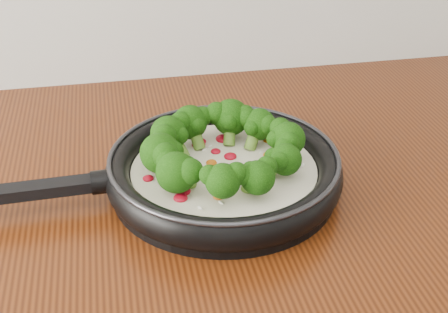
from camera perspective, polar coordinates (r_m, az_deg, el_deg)
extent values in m
cylinder|color=black|center=(0.83, 0.00, -2.64)|extent=(0.31, 0.31, 0.01)
torus|color=black|center=(0.81, 0.00, -1.27)|extent=(0.33, 0.33, 0.03)
torus|color=#2D2D33|center=(0.80, 0.00, 0.02)|extent=(0.32, 0.32, 0.01)
cube|color=black|center=(0.80, -17.16, -3.00)|extent=(0.18, 0.03, 0.02)
cylinder|color=black|center=(0.80, -11.29, -2.33)|extent=(0.03, 0.03, 0.03)
cylinder|color=silver|center=(0.82, 0.00, -1.67)|extent=(0.26, 0.26, 0.02)
ellipsoid|color=#AD081B|center=(0.88, -0.10, 1.66)|extent=(0.03, 0.03, 0.01)
ellipsoid|color=#AD081B|center=(0.86, -4.79, 0.96)|extent=(0.02, 0.02, 0.01)
ellipsoid|color=#B6530B|center=(0.83, 5.23, -0.33)|extent=(0.02, 0.02, 0.01)
ellipsoid|color=#AD081B|center=(0.80, -0.04, -1.37)|extent=(0.03, 0.03, 0.01)
ellipsoid|color=#AD081B|center=(0.76, -3.84, -3.27)|extent=(0.02, 0.02, 0.01)
ellipsoid|color=#B6530B|center=(0.82, -1.18, -0.60)|extent=(0.02, 0.02, 0.01)
ellipsoid|color=#AD081B|center=(0.85, -0.78, 0.48)|extent=(0.02, 0.02, 0.01)
ellipsoid|color=#AD081B|center=(0.80, 3.79, -1.60)|extent=(0.02, 0.02, 0.01)
ellipsoid|color=#B6530B|center=(0.84, 4.23, 0.14)|extent=(0.02, 0.02, 0.01)
ellipsoid|color=#AD081B|center=(0.78, 2.97, -2.33)|extent=(0.03, 0.03, 0.01)
ellipsoid|color=#AD081B|center=(0.75, -4.09, -3.90)|extent=(0.03, 0.03, 0.01)
ellipsoid|color=#B6530B|center=(0.75, -0.49, -3.74)|extent=(0.02, 0.02, 0.01)
ellipsoid|color=#AD081B|center=(0.79, -7.11, -2.05)|extent=(0.02, 0.02, 0.01)
ellipsoid|color=#AD081B|center=(0.86, -2.39, 1.14)|extent=(0.03, 0.03, 0.01)
ellipsoid|color=#B6530B|center=(0.88, 4.14, 1.55)|extent=(0.02, 0.02, 0.01)
ellipsoid|color=#AD081B|center=(0.87, -2.19, 1.41)|extent=(0.02, 0.02, 0.01)
ellipsoid|color=#AD081B|center=(0.83, 0.60, 0.00)|extent=(0.03, 0.03, 0.01)
ellipsoid|color=#B6530B|center=(0.79, 1.50, -1.89)|extent=(0.02, 0.02, 0.01)
ellipsoid|color=white|center=(0.80, -5.97, -1.76)|extent=(0.01, 0.01, 0.00)
ellipsoid|color=white|center=(0.86, -2.38, 0.75)|extent=(0.01, 0.01, 0.00)
ellipsoid|color=white|center=(0.73, -2.26, -4.84)|extent=(0.01, 0.01, 0.00)
ellipsoid|color=white|center=(0.82, 2.69, -0.79)|extent=(0.01, 0.01, 0.00)
ellipsoid|color=white|center=(0.82, -0.72, -0.50)|extent=(0.01, 0.01, 0.00)
ellipsoid|color=white|center=(0.81, 6.67, -1.15)|extent=(0.01, 0.01, 0.00)
ellipsoid|color=white|center=(0.86, -1.29, 0.97)|extent=(0.01, 0.01, 0.00)
ellipsoid|color=white|center=(0.85, 3.45, 0.37)|extent=(0.01, 0.01, 0.00)
ellipsoid|color=white|center=(0.78, -5.25, -2.74)|extent=(0.01, 0.01, 0.00)
ellipsoid|color=white|center=(0.82, 0.88, -0.57)|extent=(0.01, 0.01, 0.00)
ellipsoid|color=white|center=(0.80, 0.73, -1.20)|extent=(0.01, 0.01, 0.00)
ellipsoid|color=white|center=(0.82, -2.48, -0.61)|extent=(0.01, 0.01, 0.00)
ellipsoid|color=white|center=(0.84, 7.01, -0.19)|extent=(0.01, 0.01, 0.00)
ellipsoid|color=white|center=(0.80, -6.31, -2.03)|extent=(0.01, 0.01, 0.00)
ellipsoid|color=white|center=(0.82, -2.95, -0.68)|extent=(0.01, 0.01, 0.00)
ellipsoid|color=white|center=(0.83, 3.57, -0.36)|extent=(0.01, 0.01, 0.00)
ellipsoid|color=white|center=(0.82, 7.38, -0.80)|extent=(0.01, 0.01, 0.00)
ellipsoid|color=white|center=(0.74, -0.27, -4.36)|extent=(0.01, 0.01, 0.00)
ellipsoid|color=white|center=(0.82, -0.68, -0.56)|extent=(0.01, 0.01, 0.00)
ellipsoid|color=white|center=(0.80, -0.13, -1.58)|extent=(0.01, 0.01, 0.00)
ellipsoid|color=white|center=(0.82, -0.49, -0.56)|extent=(0.01, 0.01, 0.00)
ellipsoid|color=white|center=(0.81, -0.45, -1.03)|extent=(0.01, 0.01, 0.00)
ellipsoid|color=white|center=(0.85, -3.68, 0.76)|extent=(0.01, 0.01, 0.00)
ellipsoid|color=white|center=(0.85, -1.82, 0.64)|extent=(0.01, 0.01, 0.00)
cylinder|color=olive|center=(0.82, 4.78, 0.34)|extent=(0.03, 0.02, 0.04)
sphere|color=black|center=(0.81, 6.00, 1.62)|extent=(0.05, 0.05, 0.05)
sphere|color=black|center=(0.82, 5.30, 2.64)|extent=(0.03, 0.03, 0.03)
sphere|color=black|center=(0.79, 6.10, 1.36)|extent=(0.03, 0.03, 0.03)
sphere|color=black|center=(0.81, 4.81, 1.63)|extent=(0.02, 0.02, 0.02)
cylinder|color=olive|center=(0.85, 2.71, 1.63)|extent=(0.03, 0.03, 0.03)
sphere|color=black|center=(0.86, 3.32, 3.02)|extent=(0.05, 0.05, 0.05)
sphere|color=black|center=(0.86, 2.17, 3.65)|extent=(0.03, 0.03, 0.03)
sphere|color=black|center=(0.84, 4.15, 2.96)|extent=(0.03, 0.03, 0.03)
sphere|color=black|center=(0.84, 2.67, 2.70)|extent=(0.02, 0.02, 0.02)
cylinder|color=olive|center=(0.86, 0.53, 2.14)|extent=(0.03, 0.04, 0.04)
sphere|color=black|center=(0.87, 0.66, 3.71)|extent=(0.05, 0.05, 0.05)
sphere|color=black|center=(0.86, -0.69, 4.07)|extent=(0.03, 0.03, 0.03)
sphere|color=black|center=(0.86, 1.94, 3.87)|extent=(0.03, 0.03, 0.03)
sphere|color=black|center=(0.85, 0.53, 3.30)|extent=(0.03, 0.03, 0.03)
cylinder|color=olive|center=(0.85, -2.58, 1.75)|extent=(0.03, 0.04, 0.04)
sphere|color=black|center=(0.86, -3.18, 3.22)|extent=(0.05, 0.05, 0.05)
sphere|color=black|center=(0.84, -4.06, 3.22)|extent=(0.03, 0.03, 0.03)
sphere|color=black|center=(0.86, -2.02, 3.79)|extent=(0.03, 0.03, 0.03)
sphere|color=black|center=(0.84, -2.57, 2.89)|extent=(0.03, 0.03, 0.02)
cylinder|color=olive|center=(0.83, -4.22, 0.84)|extent=(0.03, 0.03, 0.04)
sphere|color=black|center=(0.83, -5.22, 2.13)|extent=(0.05, 0.05, 0.05)
sphere|color=black|center=(0.81, -5.56, 1.96)|extent=(0.03, 0.03, 0.03)
sphere|color=black|center=(0.84, -4.36, 2.96)|extent=(0.03, 0.03, 0.03)
sphere|color=black|center=(0.82, -4.18, 1.99)|extent=(0.03, 0.03, 0.02)
cylinder|color=olive|center=(0.80, -4.81, -0.64)|extent=(0.03, 0.02, 0.03)
sphere|color=black|center=(0.79, -5.99, 0.31)|extent=(0.06, 0.06, 0.05)
sphere|color=black|center=(0.77, -5.49, 0.10)|extent=(0.03, 0.03, 0.03)
sphere|color=black|center=(0.80, -5.83, 1.39)|extent=(0.03, 0.03, 0.03)
sphere|color=black|center=(0.79, -4.74, 0.53)|extent=(0.03, 0.03, 0.03)
cylinder|color=olive|center=(0.77, -3.56, -2.12)|extent=(0.03, 0.03, 0.03)
sphere|color=black|center=(0.75, -4.47, -1.50)|extent=(0.05, 0.05, 0.05)
sphere|color=black|center=(0.73, -3.16, -1.38)|extent=(0.03, 0.03, 0.03)
sphere|color=black|center=(0.76, -5.25, -0.48)|extent=(0.03, 0.03, 0.03)
sphere|color=black|center=(0.76, -3.49, -0.88)|extent=(0.03, 0.03, 0.03)
cylinder|color=olive|center=(0.75, -0.08, -2.83)|extent=(0.02, 0.04, 0.04)
sphere|color=black|center=(0.72, -0.11, -2.31)|extent=(0.04, 0.04, 0.04)
sphere|color=black|center=(0.72, 1.19, -1.55)|extent=(0.03, 0.03, 0.03)
sphere|color=black|center=(0.72, -1.38, -1.74)|extent=(0.03, 0.03, 0.03)
sphere|color=black|center=(0.73, -0.08, -1.44)|extent=(0.02, 0.02, 0.02)
cylinder|color=olive|center=(0.75, 2.51, -2.54)|extent=(0.02, 0.03, 0.04)
sphere|color=black|center=(0.73, 3.18, -2.00)|extent=(0.04, 0.04, 0.04)
sphere|color=black|center=(0.74, 4.01, -0.96)|extent=(0.03, 0.03, 0.03)
sphere|color=black|center=(0.73, 1.95, -1.79)|extent=(0.03, 0.03, 0.02)
sphere|color=black|center=(0.75, 2.48, -1.24)|extent=(0.02, 0.02, 0.02)
cylinder|color=olive|center=(0.79, 4.64, -1.11)|extent=(0.03, 0.03, 0.03)
sphere|color=black|center=(0.78, 5.78, -0.28)|extent=(0.04, 0.04, 0.04)
sphere|color=black|center=(0.79, 5.68, 0.83)|extent=(0.03, 0.03, 0.03)
sphere|color=black|center=(0.76, 5.23, -0.42)|extent=(0.03, 0.03, 0.02)
sphere|color=black|center=(0.78, 4.55, 0.06)|extent=(0.02, 0.02, 0.02)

